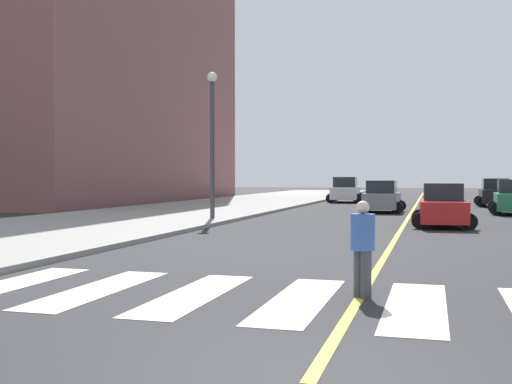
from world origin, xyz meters
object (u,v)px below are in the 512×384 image
(car_red_nearest, at_px, (443,207))
(car_gray_second, at_px, (382,197))
(street_lamp, at_px, (212,131))
(car_white_fourth, at_px, (345,190))
(car_black_fifth, at_px, (495,193))
(pedestrian_crossing, at_px, (363,245))

(car_red_nearest, distance_m, car_gray_second, 10.13)
(street_lamp, bearing_deg, car_white_fourth, 82.83)
(car_red_nearest, height_order, car_gray_second, car_gray_second)
(car_red_nearest, relative_size, car_black_fifth, 0.93)
(car_gray_second, bearing_deg, car_red_nearest, -71.30)
(car_white_fourth, xyz_separation_m, car_black_fifth, (10.51, -4.29, -0.04))
(car_black_fifth, height_order, street_lamp, street_lamp)
(car_white_fourth, distance_m, pedestrian_crossing, 38.97)
(car_white_fourth, distance_m, car_black_fifth, 11.36)
(car_red_nearest, bearing_deg, street_lamp, -3.82)
(car_white_fourth, bearing_deg, car_black_fifth, -24.58)
(pedestrian_crossing, xyz_separation_m, street_lamp, (-8.27, 15.96, 3.13))
(car_white_fourth, relative_size, pedestrian_crossing, 2.81)
(car_red_nearest, xyz_separation_m, car_gray_second, (-3.10, 9.65, 0.02))
(pedestrian_crossing, bearing_deg, street_lamp, -19.73)
(car_white_fourth, xyz_separation_m, street_lamp, (-2.85, -22.63, 3.09))
(car_black_fifth, bearing_deg, pedestrian_crossing, 82.23)
(car_white_fourth, bearing_deg, car_gray_second, -76.48)
(car_red_nearest, distance_m, car_white_fourth, 24.01)
(car_gray_second, xyz_separation_m, car_black_fifth, (6.71, 9.06, 0.04))
(car_gray_second, distance_m, pedestrian_crossing, 25.29)
(car_red_nearest, distance_m, street_lamp, 10.26)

